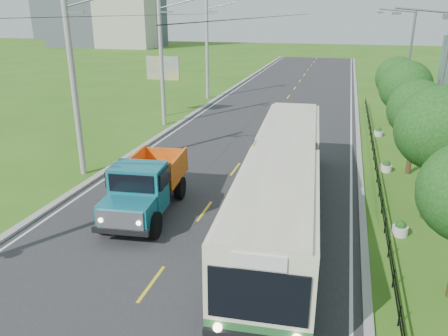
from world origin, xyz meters
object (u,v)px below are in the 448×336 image
at_px(pole_near, 74,85).
at_px(pole_far, 207,49).
at_px(planter_far, 378,132).
at_px(pole_mid, 162,62).
at_px(tree_fourth, 417,112).
at_px(planter_near, 400,229).
at_px(streetlight_far, 407,62).
at_px(bus, 284,176).
at_px(billboard_left, 163,72).
at_px(streetlight_mid, 437,89).
at_px(tree_third, 438,132).
at_px(planter_mid, 386,167).
at_px(tree_back, 397,80).
at_px(tree_fifth, 406,90).
at_px(dump_truck, 146,183).

height_order(pole_near, pole_far, same).
relative_size(pole_far, planter_far, 14.93).
height_order(pole_mid, planter_far, pole_mid).
xyz_separation_m(tree_fourth, planter_near, (-1.26, -8.14, -3.30)).
xyz_separation_m(streetlight_far, bus, (-7.04, -21.76, -2.84)).
xyz_separation_m(pole_near, bus, (11.86, -2.76, -3.03)).
height_order(pole_near, planter_far, pole_near).
bearing_deg(tree_fourth, planter_near, -98.77).
height_order(billboard_left, bus, billboard_left).
relative_size(pole_far, streetlight_mid, 1.10).
height_order(pole_far, billboard_left, pole_far).
xyz_separation_m(streetlight_mid, bus, (-7.04, -7.76, -2.84)).
distance_m(tree_third, planter_mid, 7.04).
bearing_deg(streetlight_mid, planter_near, -104.32).
bearing_deg(tree_back, planter_far, -106.88).
distance_m(pole_far, tree_fifth, 22.25).
bearing_deg(streetlight_mid, tree_third, -97.64).
xyz_separation_m(bus, dump_truck, (-6.12, -1.09, -0.56)).
distance_m(planter_near, billboard_left, 25.78).
bearing_deg(planter_mid, streetlight_mid, 0.00).
distance_m(pole_mid, billboard_left, 3.47).
xyz_separation_m(pole_near, billboard_left, (-1.24, 15.00, -1.23)).
bearing_deg(tree_back, planter_mid, -95.91).
xyz_separation_m(pole_mid, tree_fifth, (18.12, -0.86, -1.24)).
height_order(pole_far, planter_near, pole_far).
bearing_deg(dump_truck, planter_mid, 32.56).
distance_m(tree_fifth, planter_mid, 7.21).
height_order(pole_far, tree_third, pole_far).
relative_size(tree_third, streetlight_mid, 0.66).
relative_size(pole_mid, streetlight_mid, 1.10).
distance_m(tree_fourth, tree_back, 12.00).
bearing_deg(planter_mid, tree_fifth, 78.44).
distance_m(pole_near, planter_mid, 18.23).
xyz_separation_m(pole_far, streetlight_far, (18.90, -5.00, -0.19)).
distance_m(streetlight_far, planter_near, 22.57).
height_order(pole_far, streetlight_far, pole_far).
height_order(tree_back, planter_near, tree_back).
bearing_deg(pole_near, tree_fourth, 15.84).
bearing_deg(planter_mid, tree_third, -77.90).
distance_m(tree_third, tree_fourth, 6.01).
bearing_deg(dump_truck, tree_back, 53.53).
bearing_deg(streetlight_mid, planter_far, 104.32).
xyz_separation_m(pole_far, billboard_left, (-1.24, -9.00, -1.23)).
bearing_deg(streetlight_mid, pole_near, -165.19).
distance_m(pole_mid, dump_truck, 17.23).
bearing_deg(tree_fourth, tree_back, 90.00).
bearing_deg(tree_fifth, planter_near, -95.08).
distance_m(tree_fifth, planter_near, 14.64).
xyz_separation_m(pole_mid, pole_far, (0.00, 12.00, 0.00)).
xyz_separation_m(planter_mid, planter_far, (0.00, 8.00, 0.00)).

